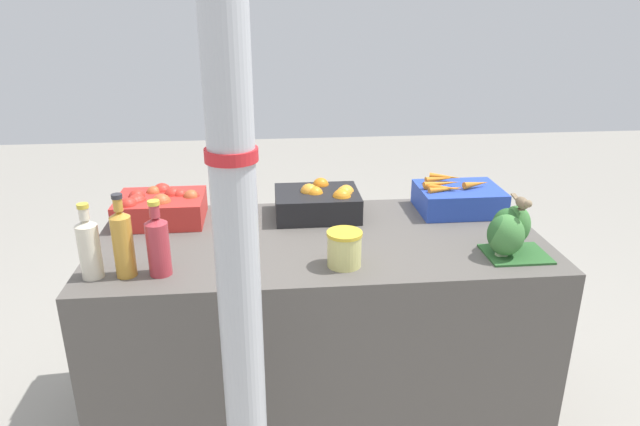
% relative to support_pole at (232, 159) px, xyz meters
% --- Properties ---
extents(ground_plane, '(10.00, 10.00, 0.00)m').
position_rel_support_pole_xyz_m(ground_plane, '(0.27, 0.72, -1.34)').
color(ground_plane, gray).
extents(market_table, '(1.71, 0.80, 0.82)m').
position_rel_support_pole_xyz_m(market_table, '(0.27, 0.72, -0.93)').
color(market_table, '#56514C').
rests_on(market_table, ground_plane).
extents(support_pole, '(0.12, 0.12, 2.68)m').
position_rel_support_pole_xyz_m(support_pole, '(0.00, 0.00, 0.00)').
color(support_pole, '#B7BABF').
rests_on(support_pole, ground_plane).
extents(apple_crate, '(0.35, 0.27, 0.14)m').
position_rel_support_pole_xyz_m(apple_crate, '(-0.36, 0.96, -0.46)').
color(apple_crate, red).
rests_on(apple_crate, market_table).
extents(orange_crate, '(0.35, 0.27, 0.14)m').
position_rel_support_pole_xyz_m(orange_crate, '(0.29, 0.96, -0.46)').
color(orange_crate, black).
rests_on(orange_crate, market_table).
extents(carrot_crate, '(0.35, 0.27, 0.14)m').
position_rel_support_pole_xyz_m(carrot_crate, '(0.89, 0.96, -0.46)').
color(carrot_crate, '#2847B7').
rests_on(carrot_crate, market_table).
extents(broccoli_pile, '(0.23, 0.19, 0.17)m').
position_rel_support_pole_xyz_m(broccoli_pile, '(0.92, 0.51, -0.43)').
color(broccoli_pile, '#2D602D').
rests_on(broccoli_pile, market_table).
extents(juice_bottle_cloudy, '(0.07, 0.07, 0.26)m').
position_rel_support_pole_xyz_m(juice_bottle_cloudy, '(-0.50, 0.47, -0.41)').
color(juice_bottle_cloudy, beige).
rests_on(juice_bottle_cloudy, market_table).
extents(juice_bottle_amber, '(0.07, 0.07, 0.29)m').
position_rel_support_pole_xyz_m(juice_bottle_amber, '(-0.40, 0.47, -0.40)').
color(juice_bottle_amber, gold).
rests_on(juice_bottle_amber, market_table).
extents(juice_bottle_ruby, '(0.07, 0.07, 0.26)m').
position_rel_support_pole_xyz_m(juice_bottle_ruby, '(-0.28, 0.47, -0.41)').
color(juice_bottle_ruby, '#B2333D').
rests_on(juice_bottle_ruby, market_table).
extents(pickle_jar, '(0.12, 0.12, 0.12)m').
position_rel_support_pole_xyz_m(pickle_jar, '(0.33, 0.47, -0.46)').
color(pickle_jar, '#D1CC75').
rests_on(pickle_jar, market_table).
extents(sparrow_bird, '(0.04, 0.14, 0.05)m').
position_rel_support_pole_xyz_m(sparrow_bird, '(0.96, 0.50, -0.32)').
color(sparrow_bird, '#4C3D2D').
rests_on(sparrow_bird, broccoli_pile).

